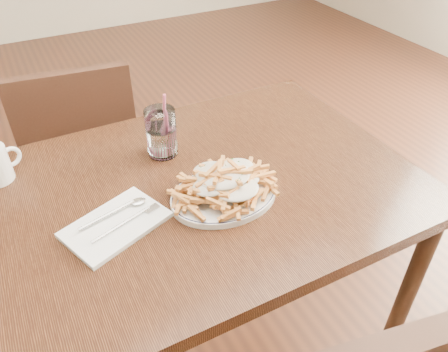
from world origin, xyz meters
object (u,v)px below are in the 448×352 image
water_glass (162,135)px  chair_far (84,153)px  table (188,209)px  loaded_fries (224,180)px  fries_plate (224,195)px

water_glass → chair_far: bearing=108.2°
table → chair_far: chair_far is taller
loaded_fries → chair_far: bearing=106.7°
chair_far → loaded_fries: bearing=-73.3°
chair_far → table: bearing=-76.4°
table → loaded_fries: loaded_fries is taller
water_glass → loaded_fries: bearing=-76.3°
fries_plate → water_glass: water_glass is taller
chair_far → water_glass: 0.61m
table → loaded_fries: bearing=-53.0°
table → water_glass: size_ratio=6.41×
loaded_fries → water_glass: water_glass is taller
fries_plate → water_glass: bearing=103.7°
table → water_glass: water_glass is taller
fries_plate → loaded_fries: size_ratio=0.99×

